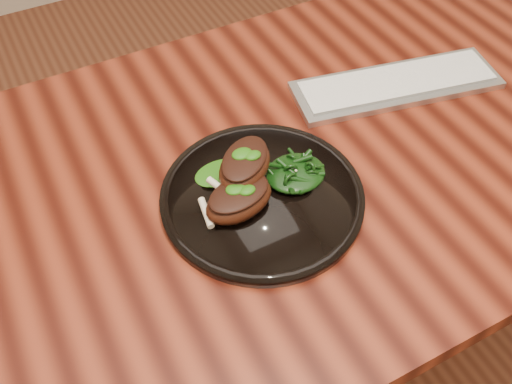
% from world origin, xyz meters
% --- Properties ---
extents(desk, '(1.60, 0.80, 0.75)m').
position_xyz_m(desk, '(0.00, 0.00, 0.67)').
color(desk, '#320C06').
rests_on(desk, ground).
extents(plate, '(0.32, 0.32, 0.02)m').
position_xyz_m(plate, '(-0.04, -0.07, 0.76)').
color(plate, black).
rests_on(plate, desk).
extents(lamb_chop_front, '(0.12, 0.09, 0.05)m').
position_xyz_m(lamb_chop_front, '(-0.09, -0.08, 0.79)').
color(lamb_chop_front, '#3A170B').
rests_on(lamb_chop_front, plate).
extents(lamb_chop_back, '(0.13, 0.13, 0.05)m').
position_xyz_m(lamb_chop_back, '(-0.06, -0.04, 0.81)').
color(lamb_chop_back, '#3A170B').
rests_on(lamb_chop_back, plate).
extents(herb_smear, '(0.09, 0.06, 0.01)m').
position_xyz_m(herb_smear, '(-0.08, 0.00, 0.77)').
color(herb_smear, '#144C08').
rests_on(herb_smear, plate).
extents(greens_heap, '(0.10, 0.09, 0.04)m').
position_xyz_m(greens_heap, '(0.02, -0.06, 0.78)').
color(greens_heap, black).
rests_on(greens_heap, plate).
extents(keyboard, '(0.41, 0.20, 0.02)m').
position_xyz_m(keyboard, '(0.31, 0.06, 0.76)').
color(keyboard, '#BABCBE').
rests_on(keyboard, desk).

